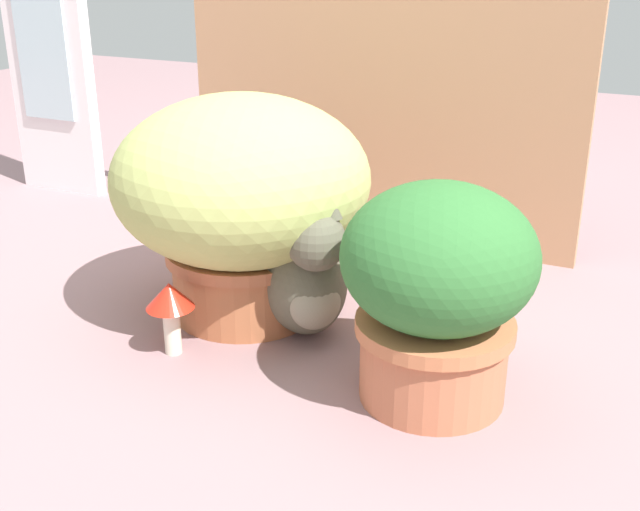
% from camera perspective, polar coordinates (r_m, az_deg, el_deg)
% --- Properties ---
extents(ground_plane, '(6.00, 6.00, 0.00)m').
position_cam_1_polar(ground_plane, '(1.63, -5.24, -4.85)').
color(ground_plane, gray).
extents(cardboard_backdrop, '(1.03, 0.03, 0.80)m').
position_cam_1_polar(cardboard_backdrop, '(2.00, 4.17, 12.29)').
color(cardboard_backdrop, tan).
rests_on(cardboard_backdrop, ground).
extents(window_panel_white, '(0.29, 0.05, 0.98)m').
position_cam_1_polar(window_panel_white, '(2.52, -19.19, 15.39)').
color(window_panel_white, white).
rests_on(window_panel_white, ground).
extents(grass_planter, '(0.51, 0.51, 0.45)m').
position_cam_1_polar(grass_planter, '(1.58, -5.65, 4.43)').
color(grass_planter, '#B26640').
rests_on(grass_planter, ground).
extents(leafy_planter, '(0.32, 0.32, 0.38)m').
position_cam_1_polar(leafy_planter, '(1.30, 8.43, -2.25)').
color(leafy_planter, '#C06C4A').
rests_on(leafy_planter, ground).
extents(cat, '(0.30, 0.36, 0.32)m').
position_cam_1_polar(cat, '(1.54, -1.11, -1.37)').
color(cat, '#595645').
rests_on(cat, ground).
extents(mushroom_ornament_red, '(0.09, 0.09, 0.14)m').
position_cam_1_polar(mushroom_ornament_red, '(1.49, -10.74, -3.31)').
color(mushroom_ornament_red, silver).
rests_on(mushroom_ornament_red, ground).
extents(mushroom_ornament_pink, '(0.08, 0.08, 0.10)m').
position_cam_1_polar(mushroom_ornament_pink, '(1.61, -8.58, -2.55)').
color(mushroom_ornament_pink, silver).
rests_on(mushroom_ornament_pink, ground).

